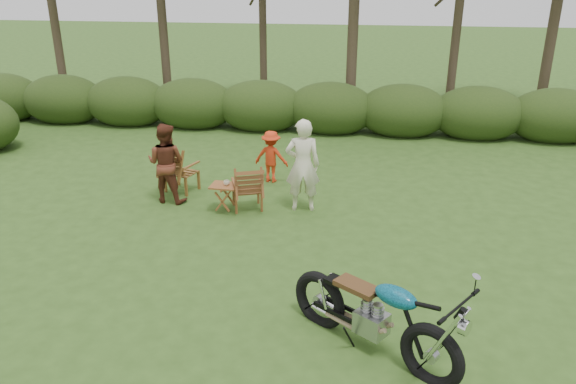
# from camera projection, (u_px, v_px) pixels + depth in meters

# --- Properties ---
(ground) EXTENTS (80.00, 80.00, 0.00)m
(ground) POSITION_uv_depth(u_px,v_px,m) (283.00, 307.00, 7.73)
(ground) COLOR #2B4818
(ground) RESTS_ON ground
(motorcycle) EXTENTS (2.38, 2.05, 1.32)m
(motorcycle) POSITION_uv_depth(u_px,v_px,m) (370.00, 348.00, 6.91)
(motorcycle) COLOR #0C83A6
(motorcycle) RESTS_ON ground
(lawn_chair_right) EXTENTS (0.79, 0.79, 0.90)m
(lawn_chair_right) POSITION_uv_depth(u_px,v_px,m) (248.00, 208.00, 10.88)
(lawn_chair_right) COLOR brown
(lawn_chair_right) RESTS_ON ground
(lawn_chair_left) EXTENTS (0.84, 0.84, 0.97)m
(lawn_chair_left) POSITION_uv_depth(u_px,v_px,m) (183.00, 190.00, 11.74)
(lawn_chair_left) COLOR brown
(lawn_chair_left) RESTS_ON ground
(side_table) EXTENTS (0.55, 0.47, 0.54)m
(side_table) POSITION_uv_depth(u_px,v_px,m) (225.00, 198.00, 10.66)
(side_table) COLOR brown
(side_table) RESTS_ON ground
(cup) EXTENTS (0.14, 0.14, 0.09)m
(cup) POSITION_uv_depth(u_px,v_px,m) (227.00, 183.00, 10.53)
(cup) COLOR beige
(cup) RESTS_ON side_table
(adult_a) EXTENTS (0.71, 0.51, 1.79)m
(adult_a) POSITION_uv_depth(u_px,v_px,m) (302.00, 209.00, 10.85)
(adult_a) COLOR beige
(adult_a) RESTS_ON ground
(adult_b) EXTENTS (0.84, 0.70, 1.59)m
(adult_b) POSITION_uv_depth(u_px,v_px,m) (169.00, 200.00, 11.24)
(adult_b) COLOR #5C2A1A
(adult_b) RESTS_ON ground
(child) EXTENTS (0.78, 0.52, 1.13)m
(child) POSITION_uv_depth(u_px,v_px,m) (271.00, 181.00, 12.25)
(child) COLOR red
(child) RESTS_ON ground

